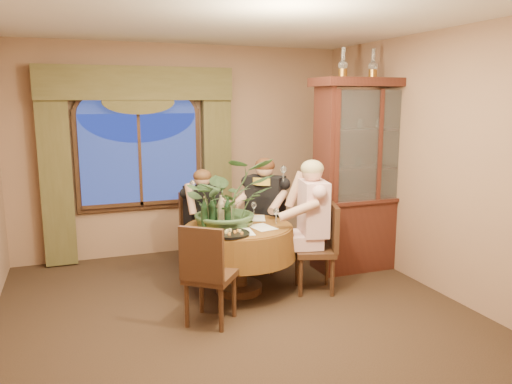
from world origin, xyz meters
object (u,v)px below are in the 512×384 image
object	(u,v)px
centerpiece_plant	(227,167)
wine_bottle_5	(204,214)
china_cabinet	(368,175)
wine_bottle_4	(228,213)
chair_back	(203,233)
chair_front_left	(210,273)
wine_bottle_1	(221,211)
wine_bottle_3	(212,213)
person_scarf	(265,215)
oil_lamp_center	(373,63)
person_back	(202,220)
oil_lamp_right	(402,64)
wine_bottle_0	(205,212)
oil_lamp_left	(343,63)
person_pink	(313,225)
chair_right	(315,249)
olive_bowl	(246,224)
chair_back_right	(263,231)
stoneware_vase	(227,211)
dining_table	(239,259)
wine_bottle_2	(214,209)

from	to	relation	value
centerpiece_plant	wine_bottle_5	distance (m)	0.57
china_cabinet	wine_bottle_4	distance (m)	1.97
chair_back	chair_front_left	xyz separation A→B (m)	(-0.30, -1.43, 0.00)
wine_bottle_1	wine_bottle_3	distance (m)	0.14
china_cabinet	person_scarf	size ratio (longest dim) A/B	1.66
chair_back	oil_lamp_center	bearing A→B (deg)	151.26
person_back	person_scarf	world-z (taller)	person_scarf
oil_lamp_right	centerpiece_plant	bearing A→B (deg)	-176.02
wine_bottle_0	oil_lamp_left	bearing A→B (deg)	6.81
person_back	wine_bottle_3	world-z (taller)	person_back
person_pink	wine_bottle_4	size ratio (longest dim) A/B	4.39
oil_lamp_left	oil_lamp_right	bearing A→B (deg)	0.00
wine_bottle_3	oil_lamp_left	bearing A→B (deg)	9.72
person_pink	centerpiece_plant	world-z (taller)	centerpiece_plant
oil_lamp_right	wine_bottle_1	distance (m)	2.85
chair_right	centerpiece_plant	distance (m)	1.30
chair_back	person_scarf	xyz separation A→B (m)	(0.72, -0.26, 0.22)
person_scarf	centerpiece_plant	bearing A→B (deg)	79.52
person_scarf	wine_bottle_5	distance (m)	1.11
oil_lamp_left	oil_lamp_right	size ratio (longest dim) A/B	1.00
person_scarf	wine_bottle_0	distance (m)	1.03
oil_lamp_center	olive_bowl	xyz separation A→B (m)	(-1.71, -0.33, -1.72)
chair_back_right	stoneware_vase	bearing A→B (deg)	78.19
chair_right	wine_bottle_0	world-z (taller)	wine_bottle_0
chair_back_right	wine_bottle_5	size ratio (longest dim) A/B	2.91
dining_table	wine_bottle_2	world-z (taller)	wine_bottle_2
dining_table	oil_lamp_center	bearing A→B (deg)	8.51
person_back	wine_bottle_4	size ratio (longest dim) A/B	3.84
chair_right	person_pink	world-z (taller)	person_pink
person_scarf	olive_bowl	world-z (taller)	person_scarf
chair_front_left	wine_bottle_4	size ratio (longest dim) A/B	2.91
chair_back	centerpiece_plant	world-z (taller)	centerpiece_plant
wine_bottle_0	person_scarf	bearing A→B (deg)	29.16
person_scarf	centerpiece_plant	xyz separation A→B (m)	(-0.61, -0.44, 0.67)
chair_front_left	wine_bottle_1	xyz separation A→B (m)	(0.31, 0.68, 0.44)
oil_lamp_center	wine_bottle_5	xyz separation A→B (m)	(-2.16, -0.31, -1.58)
dining_table	chair_back_right	size ratio (longest dim) A/B	1.30
oil_lamp_right	centerpiece_plant	distance (m)	2.54
wine_bottle_1	chair_right	bearing A→B (deg)	-17.89
chair_right	wine_bottle_3	size ratio (longest dim) A/B	2.91
chair_right	person_scarf	size ratio (longest dim) A/B	0.68
oil_lamp_left	wine_bottle_2	bearing A→B (deg)	-176.20
oil_lamp_center	wine_bottle_3	world-z (taller)	oil_lamp_center
oil_lamp_right	wine_bottle_4	xyz separation A→B (m)	(-2.33, -0.35, -1.58)
oil_lamp_center	person_pink	xyz separation A→B (m)	(-0.97, -0.44, -1.77)
dining_table	stoneware_vase	size ratio (longest dim) A/B	4.89
china_cabinet	person_pink	bearing A→B (deg)	-155.55
chair_right	wine_bottle_3	world-z (taller)	wine_bottle_3
oil_lamp_right	dining_table	bearing A→B (deg)	-173.05
chair_right	wine_bottle_2	world-z (taller)	wine_bottle_2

